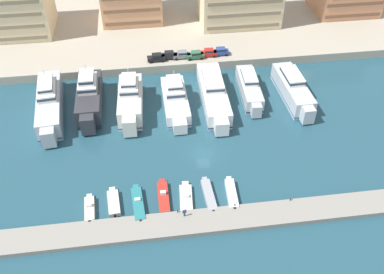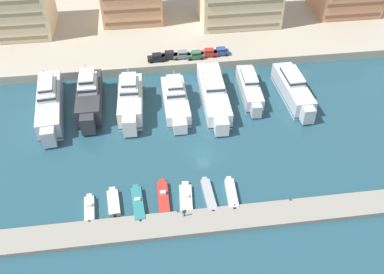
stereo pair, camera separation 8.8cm
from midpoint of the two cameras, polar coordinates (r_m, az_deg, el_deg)
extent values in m
plane|color=#234C5B|center=(79.25, 1.57, -2.29)|extent=(400.00, 400.00, 0.00)
cube|color=#ADA38E|center=(131.16, -2.78, 17.32)|extent=(180.00, 70.00, 2.09)
cube|color=gray|center=(68.70, 3.59, -11.01)|extent=(120.00, 4.67, 0.87)
cube|color=silver|center=(92.14, -18.37, 4.18)|extent=(6.27, 19.34, 4.05)
cube|color=silver|center=(83.81, -18.55, -0.03)|extent=(2.72, 2.51, 3.45)
cube|color=#334C7F|center=(92.90, -18.20, 3.53)|extent=(6.33, 19.54, 0.24)
cube|color=white|center=(91.75, -18.72, 6.07)|extent=(4.28, 8.27, 1.49)
cube|color=#233342|center=(91.67, -18.74, 6.15)|extent=(4.34, 8.36, 0.54)
cube|color=white|center=(91.02, -18.90, 6.76)|extent=(3.34, 6.45, 1.20)
cube|color=#233342|center=(90.96, -18.92, 6.82)|extent=(3.38, 6.52, 0.43)
cylinder|color=silver|center=(91.23, -19.08, 7.94)|extent=(0.16, 0.16, 1.80)
cube|color=silver|center=(100.82, -18.14, 7.11)|extent=(3.97, 1.24, 0.20)
cube|color=#333338|center=(91.34, -13.43, 5.05)|extent=(4.84, 15.01, 4.32)
cube|color=#333338|center=(84.51, -13.69, 1.67)|extent=(2.65, 2.41, 3.67)
cube|color=#192347|center=(92.16, -13.30, 4.35)|extent=(4.89, 15.16, 0.24)
cube|color=white|center=(90.61, -13.69, 6.95)|extent=(3.76, 6.31, 1.54)
cube|color=#233342|center=(90.52, -13.71, 7.03)|extent=(3.81, 6.37, 0.55)
cube|color=white|center=(89.79, -13.84, 7.73)|extent=(2.93, 4.92, 1.45)
cube|color=#233342|center=(89.71, -13.86, 7.81)|extent=(2.97, 4.97, 0.52)
cylinder|color=silver|center=(89.72, -13.98, 8.92)|extent=(0.16, 0.16, 1.80)
cube|color=#333338|center=(98.39, -13.15, 7.32)|extent=(4.08, 0.91, 0.20)
cube|color=silver|center=(88.99, -8.15, 4.74)|extent=(5.38, 14.23, 4.24)
cube|color=silver|center=(82.59, -8.28, 1.44)|extent=(2.71, 2.48, 3.60)
cube|color=#334C7F|center=(89.81, -8.06, 4.03)|extent=(5.44, 14.37, 0.24)
cube|color=white|center=(88.12, -8.31, 6.68)|extent=(3.96, 6.06, 1.67)
cube|color=#233342|center=(88.03, -8.33, 6.77)|extent=(4.01, 6.12, 0.60)
cube|color=white|center=(87.33, -8.40, 7.44)|extent=(3.09, 4.72, 1.17)
cube|color=#233342|center=(87.26, -8.41, 7.51)|extent=(3.13, 4.77, 0.42)
cylinder|color=silver|center=(87.25, -8.49, 8.57)|extent=(0.16, 0.16, 1.80)
cube|color=silver|center=(95.60, -8.00, 6.95)|extent=(4.06, 1.09, 0.20)
cube|color=white|center=(89.40, -2.19, 4.82)|extent=(4.90, 14.43, 2.85)
cube|color=white|center=(82.89, -1.58, 1.45)|extent=(2.67, 2.43, 2.42)
cube|color=#334C7F|center=(89.96, -2.18, 4.35)|extent=(4.95, 14.58, 0.24)
cube|color=white|center=(88.92, -2.31, 6.42)|extent=(3.80, 6.07, 1.75)
cube|color=#233342|center=(88.82, -2.31, 6.51)|extent=(3.85, 6.13, 0.63)
cube|color=white|center=(88.07, -2.33, 7.21)|extent=(2.96, 4.74, 1.23)
cube|color=#233342|center=(88.00, -2.34, 7.28)|extent=(3.00, 4.78, 0.44)
cylinder|color=silver|center=(87.98, -2.42, 8.35)|extent=(0.16, 0.16, 1.80)
cube|color=white|center=(95.98, -2.68, 7.22)|extent=(4.11, 0.92, 0.20)
cube|color=white|center=(90.83, 2.91, 5.71)|extent=(5.34, 19.45, 3.48)
cube|color=white|center=(82.43, 3.99, 1.38)|extent=(2.73, 2.50, 2.96)
cube|color=#192347|center=(91.49, 2.89, 5.14)|extent=(5.39, 19.64, 0.24)
cube|color=white|center=(90.53, 2.83, 7.55)|extent=(3.99, 8.21, 1.63)
cube|color=#233342|center=(90.44, 2.83, 7.64)|extent=(4.04, 8.29, 0.59)
cylinder|color=silver|center=(90.60, 2.76, 8.88)|extent=(0.16, 0.16, 1.80)
cube|color=white|center=(99.52, 2.05, 8.75)|extent=(4.15, 1.00, 0.20)
cube|color=silver|center=(93.46, 7.67, 6.42)|extent=(4.27, 14.00, 3.21)
cube|color=silver|center=(87.38, 8.61, 3.53)|extent=(2.08, 1.91, 2.73)
cube|color=black|center=(94.06, 7.61, 5.90)|extent=(4.31, 14.14, 0.24)
cube|color=white|center=(93.01, 7.68, 7.94)|extent=(3.10, 5.94, 1.39)
cube|color=#233342|center=(92.93, 7.68, 8.01)|extent=(3.14, 6.00, 0.50)
cylinder|color=silver|center=(92.85, 7.66, 9.06)|extent=(0.16, 0.16, 1.80)
cube|color=silver|center=(99.82, 6.84, 8.52)|extent=(3.13, 1.04, 0.20)
cube|color=silver|center=(94.29, 13.27, 6.17)|extent=(4.91, 15.89, 3.81)
cube|color=silver|center=(87.84, 15.20, 2.87)|extent=(2.46, 2.25, 3.24)
cube|color=#334C7F|center=(95.00, 13.16, 5.56)|extent=(4.96, 16.05, 0.24)
cube|color=white|center=(93.73, 13.28, 7.89)|extent=(3.62, 6.73, 1.45)
cube|color=#233342|center=(93.66, 13.29, 7.97)|extent=(3.67, 6.80, 0.52)
cylinder|color=silver|center=(93.64, 13.23, 9.05)|extent=(0.16, 0.16, 1.80)
cube|color=silver|center=(101.10, 11.61, 8.50)|extent=(3.72, 1.03, 0.20)
cube|color=beige|center=(71.76, -13.46, -9.39)|extent=(1.83, 4.98, 0.92)
cube|color=beige|center=(73.56, -13.49, -7.74)|extent=(0.89, 0.74, 0.78)
cube|color=silver|center=(71.46, -13.56, -8.80)|extent=(0.88, 0.65, 0.51)
cube|color=#283847|center=(71.58, -13.57, -8.59)|extent=(0.78, 0.12, 0.31)
cube|color=black|center=(69.99, -13.46, -10.97)|extent=(0.38, 0.30, 0.60)
cube|color=beige|center=(71.84, -10.37, -8.68)|extent=(2.25, 5.21, 0.89)
cube|color=beige|center=(73.75, -10.55, -6.98)|extent=(1.07, 0.91, 0.76)
cube|color=black|center=(69.98, -10.21, -10.29)|extent=(0.38, 0.31, 0.60)
cube|color=teal|center=(70.99, -7.17, -8.93)|extent=(2.20, 6.93, 1.00)
cube|color=teal|center=(73.45, -7.50, -6.70)|extent=(0.99, 0.83, 0.85)
cube|color=silver|center=(70.79, -7.26, -8.26)|extent=(0.98, 0.67, 0.37)
cube|color=#283847|center=(70.93, -7.29, -8.06)|extent=(0.85, 0.14, 0.22)
cube|color=black|center=(68.62, -6.84, -11.12)|extent=(0.38, 0.31, 0.60)
cube|color=red|center=(71.63, -3.81, -8.09)|extent=(1.80, 6.64, 0.82)
cube|color=red|center=(74.05, -4.01, -5.94)|extent=(0.96, 0.79, 0.70)
cube|color=silver|center=(71.42, -3.86, -7.42)|extent=(0.96, 0.61, 0.60)
cube|color=#283847|center=(71.54, -3.88, -7.21)|extent=(0.87, 0.09, 0.36)
cube|color=black|center=(69.30, -3.60, -10.20)|extent=(0.36, 0.28, 0.60)
cube|color=beige|center=(71.23, -0.78, -8.42)|extent=(2.55, 6.37, 0.71)
cube|color=beige|center=(73.53, -0.88, -6.32)|extent=(1.20, 1.01, 0.60)
cube|color=silver|center=(71.09, -0.79, -7.84)|extent=(1.17, 0.69, 0.44)
cube|color=#283847|center=(71.22, -0.80, -7.63)|extent=(1.02, 0.16, 0.26)
cube|color=black|center=(69.04, -0.67, -10.43)|extent=(0.38, 0.31, 0.60)
cube|color=#9EA3A8|center=(71.77, 2.29, -7.82)|extent=(1.83, 6.75, 0.91)
cube|color=#9EA3A8|center=(74.13, 1.71, -5.71)|extent=(0.87, 0.73, 0.77)
cube|color=black|center=(69.48, 2.90, -9.91)|extent=(0.37, 0.30, 0.60)
cube|color=white|center=(72.08, 5.32, -7.63)|extent=(1.86, 6.19, 1.08)
cube|color=white|center=(74.28, 4.94, -5.68)|extent=(0.88, 0.73, 0.92)
cube|color=black|center=(69.94, 5.72, -9.55)|extent=(0.37, 0.30, 0.60)
cube|color=black|center=(101.05, -4.75, 10.42)|extent=(4.15, 1.83, 0.80)
cube|color=black|center=(100.68, -4.69, 10.79)|extent=(2.15, 1.63, 0.68)
cube|color=#1E2833|center=(100.68, -4.69, 10.79)|extent=(2.11, 1.64, 0.37)
cylinder|color=black|center=(100.47, -5.46, 9.90)|extent=(0.65, 0.24, 0.64)
cylinder|color=black|center=(101.92, -5.55, 10.40)|extent=(0.65, 0.24, 0.64)
cylinder|color=black|center=(100.63, -3.91, 10.06)|extent=(0.65, 0.24, 0.64)
cylinder|color=black|center=(102.07, -4.02, 10.55)|extent=(0.65, 0.24, 0.64)
cube|color=black|center=(101.75, -3.09, 10.74)|extent=(4.18, 1.90, 0.80)
cube|color=black|center=(101.37, -3.02, 11.11)|extent=(2.17, 1.66, 0.68)
cube|color=#1E2833|center=(101.37, -3.02, 11.11)|extent=(2.13, 1.67, 0.37)
cylinder|color=black|center=(101.21, -3.84, 10.26)|extent=(0.65, 0.25, 0.64)
cylinder|color=black|center=(102.67, -3.87, 10.75)|extent=(0.65, 0.25, 0.64)
cylinder|color=black|center=(101.26, -2.29, 10.34)|extent=(0.65, 0.25, 0.64)
cylinder|color=black|center=(102.71, -2.34, 10.83)|extent=(0.65, 0.25, 0.64)
cube|color=slate|center=(101.83, -1.33, 10.82)|extent=(4.11, 1.74, 0.80)
cube|color=slate|center=(101.47, -1.25, 11.19)|extent=(2.11, 1.58, 0.68)
cube|color=#1E2833|center=(101.47, -1.25, 11.19)|extent=(2.07, 1.59, 0.37)
cylinder|color=black|center=(101.19, -2.04, 10.33)|extent=(0.64, 0.23, 0.64)
cylinder|color=black|center=(102.64, -2.15, 10.81)|extent=(0.64, 0.23, 0.64)
cylinder|color=black|center=(101.46, -0.50, 10.44)|extent=(0.64, 0.23, 0.64)
cylinder|color=black|center=(102.90, -0.63, 10.93)|extent=(0.64, 0.23, 0.64)
cube|color=#2D6642|center=(101.69, 0.48, 10.78)|extent=(4.14, 1.79, 0.80)
cube|color=#2D6642|center=(101.33, 0.56, 11.15)|extent=(2.13, 1.60, 0.68)
cube|color=#1E2833|center=(101.33, 0.56, 11.15)|extent=(2.09, 1.62, 0.37)
cylinder|color=black|center=(100.99, -0.22, 10.29)|extent=(0.64, 0.23, 0.64)
cylinder|color=black|center=(102.43, -0.36, 10.77)|extent=(0.64, 0.23, 0.64)
cylinder|color=black|center=(101.37, 1.32, 10.40)|extent=(0.64, 0.23, 0.64)
cylinder|color=black|center=(102.81, 1.16, 10.89)|extent=(0.64, 0.23, 0.64)
cube|color=red|center=(102.67, 2.23, 11.08)|extent=(4.18, 1.90, 0.80)
cube|color=red|center=(102.31, 2.33, 11.44)|extent=(2.17, 1.66, 0.68)
cube|color=#1E2833|center=(102.31, 2.33, 11.44)|extent=(2.13, 1.68, 0.37)
cylinder|color=black|center=(102.01, 1.51, 10.62)|extent=(0.65, 0.25, 0.64)
cylinder|color=black|center=(103.46, 1.41, 11.10)|extent=(0.65, 0.25, 0.64)
cylinder|color=black|center=(102.30, 3.04, 10.67)|extent=(0.65, 0.25, 0.64)
cylinder|color=black|center=(103.75, 2.93, 11.15)|extent=(0.65, 0.25, 0.64)
cube|color=#28428E|center=(103.27, 3.82, 11.21)|extent=(4.13, 1.78, 0.80)
cube|color=#28428E|center=(102.93, 3.92, 11.57)|extent=(2.13, 1.60, 0.68)
cube|color=#1E2833|center=(102.93, 3.92, 11.57)|extent=(2.09, 1.62, 0.37)
cylinder|color=black|center=(102.51, 3.15, 10.73)|extent=(0.64, 0.23, 0.64)
cylinder|color=black|center=(103.94, 2.97, 11.21)|extent=(0.64, 0.23, 0.64)
cylinder|color=black|center=(103.04, 4.65, 10.83)|extent=(0.64, 0.23, 0.64)
cylinder|color=black|center=(104.46, 4.45, 11.31)|extent=(0.64, 0.23, 0.64)
cube|color=beige|center=(119.88, -23.24, 16.20)|extent=(19.56, 14.91, 15.18)
cube|color=#7E7359|center=(115.79, -23.09, 11.93)|extent=(17.99, 0.24, 0.90)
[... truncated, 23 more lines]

